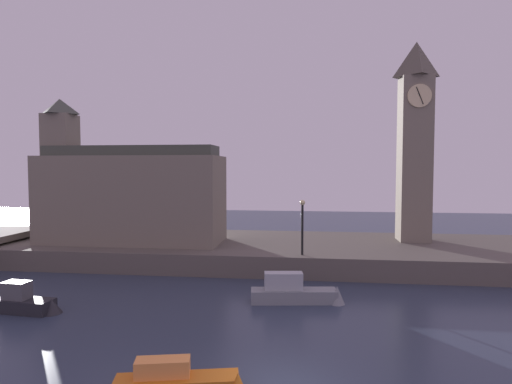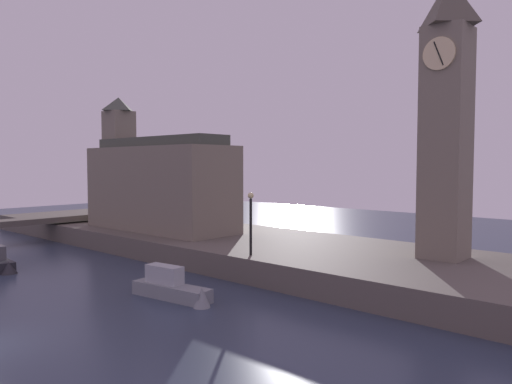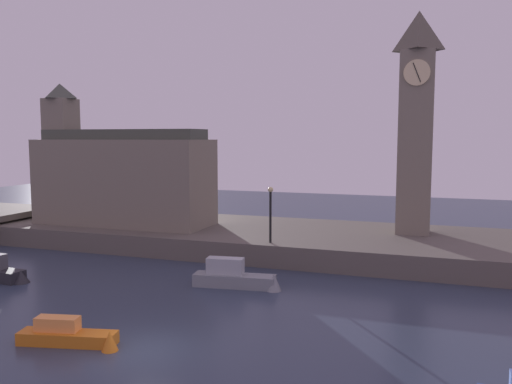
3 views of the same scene
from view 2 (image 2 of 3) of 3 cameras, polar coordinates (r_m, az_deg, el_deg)
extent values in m
cube|color=#5B544C|center=(33.31, 4.73, -7.38)|extent=(70.00, 12.00, 1.50)
cube|color=slate|center=(29.89, 21.26, 5.22)|extent=(2.35, 2.35, 13.07)
cylinder|color=beige|center=(29.34, 20.57, 14.90)|extent=(1.79, 0.12, 1.79)
cube|color=black|center=(29.27, 20.52, 14.93)|extent=(0.59, 0.04, 1.35)
pyramid|color=#554E43|center=(31.21, 21.58, 19.91)|extent=(2.59, 2.59, 2.77)
cube|color=slate|center=(41.12, -11.15, 0.42)|extent=(14.15, 5.14, 6.80)
cube|color=slate|center=(46.00, -15.64, 2.75)|extent=(2.20, 2.20, 10.16)
pyramid|color=#474C42|center=(46.31, -15.74, 9.82)|extent=(2.42, 2.42, 1.24)
cube|color=#42473D|center=(41.11, -11.20, 5.71)|extent=(13.44, 3.08, 0.80)
cylinder|color=black|center=(28.90, -0.62, -4.11)|extent=(0.16, 0.16, 3.37)
sphere|color=#F2E099|center=(28.72, -0.62, -0.42)|extent=(0.36, 0.36, 0.36)
cone|color=#232328|center=(34.74, -26.89, -7.91)|extent=(1.12, 1.12, 0.76)
cube|color=gray|center=(25.94, -9.85, -11.38)|extent=(4.79, 1.73, 0.71)
cube|color=#A8ADB2|center=(26.18, -10.63, -9.41)|extent=(2.18, 1.06, 0.92)
cone|color=gray|center=(24.19, -6.34, -12.35)|extent=(1.14, 1.14, 1.17)
camera|label=1|loc=(20.51, -70.15, 2.37)|focal=30.02mm
camera|label=3|loc=(14.84, -99.79, 5.51)|focal=36.66mm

